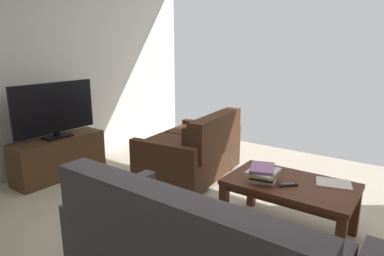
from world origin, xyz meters
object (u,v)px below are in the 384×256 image
(coffee_table, at_px, (290,190))
(loose_magazine, at_px, (334,183))
(tv_stand, at_px, (59,157))
(loveseat_near, at_px, (194,150))
(book_stack, at_px, (263,173))
(flat_tv, at_px, (54,109))
(tv_remote, at_px, (288,185))

(coffee_table, height_order, loose_magazine, loose_magazine)
(coffee_table, xyz_separation_m, tv_stand, (2.77, 0.40, -0.15))
(loveseat_near, distance_m, loose_magazine, 1.74)
(book_stack, bearing_deg, loose_magazine, -151.94)
(flat_tv, bearing_deg, loveseat_near, -145.80)
(tv_stand, bearing_deg, loose_magazine, -169.20)
(book_stack, distance_m, tv_remote, 0.23)
(coffee_table, bearing_deg, flat_tv, 8.30)
(book_stack, height_order, loose_magazine, book_stack)
(book_stack, bearing_deg, tv_stand, 6.92)
(tv_stand, distance_m, tv_remote, 2.81)
(flat_tv, xyz_separation_m, book_stack, (-2.56, -0.31, -0.32))
(tv_stand, xyz_separation_m, tv_remote, (-2.78, -0.31, 0.23))
(flat_tv, xyz_separation_m, loose_magazine, (-3.08, -0.59, -0.38))
(tv_stand, height_order, tv_remote, tv_stand)
(tv_remote, relative_size, loose_magazine, 0.52)
(loveseat_near, bearing_deg, book_stack, 151.97)
(tv_stand, distance_m, loose_magazine, 3.14)
(coffee_table, relative_size, tv_remote, 7.32)
(tv_remote, height_order, loose_magazine, tv_remote)
(tv_remote, xyz_separation_m, loose_magazine, (-0.30, -0.27, -0.01))
(tv_stand, relative_size, tv_remote, 7.79)
(tv_stand, height_order, loose_magazine, tv_stand)
(flat_tv, height_order, loose_magazine, flat_tv)
(loveseat_near, height_order, book_stack, loveseat_near)
(flat_tv, height_order, book_stack, flat_tv)
(coffee_table, height_order, tv_stand, tv_stand)
(tv_stand, bearing_deg, flat_tv, 108.39)
(coffee_table, distance_m, flat_tv, 2.84)
(loveseat_near, bearing_deg, tv_remote, 155.99)
(loveseat_near, distance_m, coffee_table, 1.49)
(flat_tv, bearing_deg, book_stack, -173.06)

